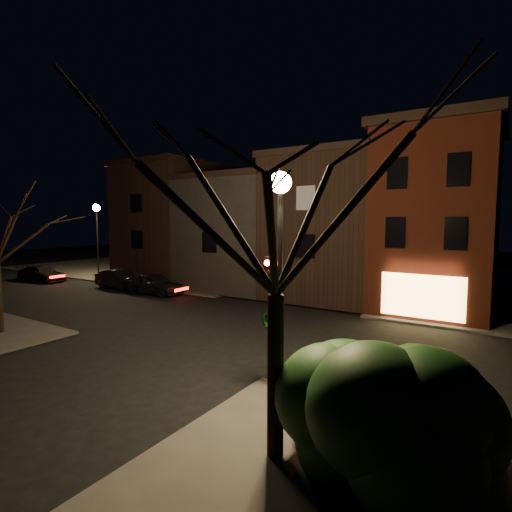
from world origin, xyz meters
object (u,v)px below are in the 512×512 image
(parked_car_a, at_px, (154,284))
(parked_car_b, at_px, (120,279))
(bare_tree_right, at_px, (276,178))
(traffic_signal, at_px, (270,301))
(street_lamp_near, at_px, (280,223))
(evergreen_bush, at_px, (374,411))
(parked_car_c, at_px, (42,274))
(street_lamp_far, at_px, (97,221))

(parked_car_a, distance_m, parked_car_b, 3.91)
(bare_tree_right, relative_size, parked_car_b, 1.93)
(traffic_signal, relative_size, parked_car_a, 0.91)
(street_lamp_near, relative_size, evergreen_bush, 1.81)
(parked_car_b, height_order, parked_car_c, parked_car_b)
(street_lamp_far, relative_size, parked_car_c, 1.42)
(evergreen_bush, bearing_deg, street_lamp_near, 148.78)
(traffic_signal, xyz_separation_m, parked_car_b, (-19.00, 9.51, -2.08))
(bare_tree_right, bearing_deg, evergreen_bush, 14.04)
(street_lamp_near, distance_m, traffic_signal, 2.49)
(parked_car_a, bearing_deg, bare_tree_right, -129.36)
(evergreen_bush, height_order, parked_car_b, evergreen_bush)
(traffic_signal, height_order, bare_tree_right, bare_tree_right)
(bare_tree_right, bearing_deg, street_lamp_far, 150.98)
(bare_tree_right, height_order, evergreen_bush, bare_tree_right)
(traffic_signal, distance_m, parked_car_b, 21.35)
(street_lamp_far, xyz_separation_m, parked_car_a, (9.50, -2.38, -4.42))
(street_lamp_far, bearing_deg, evergreen_bush, -26.48)
(bare_tree_right, xyz_separation_m, parked_car_c, (-29.48, 11.28, -5.48))
(traffic_signal, bearing_deg, parked_car_b, 153.41)
(parked_car_b, bearing_deg, street_lamp_far, 71.79)
(street_lamp_near, height_order, parked_car_c, street_lamp_near)
(street_lamp_far, xyz_separation_m, parked_car_b, (5.60, -2.20, -4.45))
(street_lamp_near, height_order, parked_car_a, street_lamp_near)
(parked_car_b, distance_m, parked_car_c, 8.67)
(evergreen_bush, relative_size, parked_car_c, 0.78)
(bare_tree_right, bearing_deg, parked_car_c, 159.07)
(bare_tree_right, relative_size, parked_car_c, 1.86)
(street_lamp_near, relative_size, street_lamp_far, 1.00)
(street_lamp_far, distance_m, bare_tree_right, 30.32)
(street_lamp_far, distance_m, evergreen_bush, 32.06)
(street_lamp_near, bearing_deg, parked_car_a, 147.96)
(street_lamp_far, bearing_deg, street_lamp_near, -25.83)
(parked_car_b, bearing_deg, street_lamp_near, -113.81)
(street_lamp_near, xyz_separation_m, evergreen_bush, (3.30, -2.00, -3.73))
(traffic_signal, height_order, parked_car_b, traffic_signal)
(street_lamp_far, bearing_deg, parked_car_c, -131.08)
(street_lamp_far, xyz_separation_m, bare_tree_right, (26.50, -14.70, 0.97))
(traffic_signal, distance_m, evergreen_bush, 4.82)
(street_lamp_near, bearing_deg, evergreen_bush, -31.22)
(parked_car_b, bearing_deg, evergreen_bush, -114.43)
(street_lamp_near, xyz_separation_m, parked_car_c, (-28.18, 8.78, -4.51))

